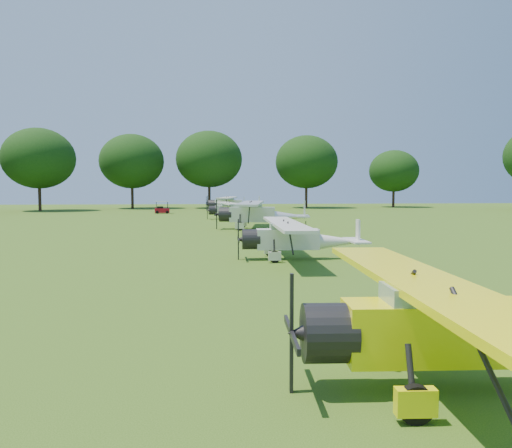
% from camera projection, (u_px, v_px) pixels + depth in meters
% --- Properties ---
extents(ground, '(160.00, 160.00, 0.00)m').
position_uv_depth(ground, '(257.00, 247.00, 27.55)').
color(ground, '#264B12').
rests_on(ground, ground).
extents(tree_belt, '(137.36, 130.27, 14.52)m').
position_uv_depth(tree_belt, '(321.00, 101.00, 27.52)').
color(tree_belt, black).
rests_on(tree_belt, ground).
extents(aircraft_2, '(5.97, 9.51, 1.87)m').
position_uv_depth(aircraft_2, '(464.00, 321.00, 7.82)').
color(aircraft_2, '#F6F10A').
rests_on(aircraft_2, ground).
extents(aircraft_3, '(5.84, 9.29, 1.83)m').
position_uv_depth(aircraft_3, '(297.00, 236.00, 22.53)').
color(aircraft_3, silver).
rests_on(aircraft_3, ground).
extents(aircraft_4, '(7.51, 11.90, 2.34)m').
position_uv_depth(aircraft_4, '(259.00, 212.00, 39.36)').
color(aircraft_4, silver).
rests_on(aircraft_4, ground).
extents(aircraft_5, '(6.07, 9.65, 1.89)m').
position_uv_depth(aircraft_5, '(233.00, 209.00, 53.14)').
color(aircraft_5, silver).
rests_on(aircraft_5, ground).
extents(aircraft_6, '(7.44, 11.78, 2.31)m').
position_uv_depth(aircraft_6, '(233.00, 203.00, 65.79)').
color(aircraft_6, silver).
rests_on(aircraft_6, ground).
extents(aircraft_7, '(6.39, 10.18, 2.00)m').
position_uv_depth(aircraft_7, '(225.00, 202.00, 78.76)').
color(aircraft_7, silver).
rests_on(aircraft_7, ground).
extents(golf_cart, '(1.98, 1.36, 1.59)m').
position_uv_depth(golf_cart, '(162.00, 209.00, 65.10)').
color(golf_cart, '#AC0C1A').
rests_on(golf_cart, ground).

